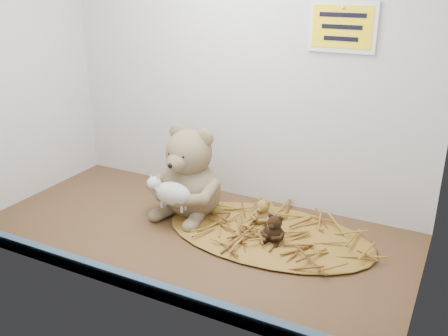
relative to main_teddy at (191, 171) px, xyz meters
The scene contains 8 objects.
alcove_shell 31.96cm from the main_teddy, 15.58° to the right, with size 120.40×60.20×90.40cm.
front_rail 41.95cm from the main_teddy, 80.51° to the right, with size 119.28×2.20×3.60cm, color #3C5873.
straw_bed 29.11cm from the main_teddy, ahead, with size 60.01×34.85×1.16cm, color brown.
main_teddy is the anchor object (origin of this frame).
toy_lamb 10.39cm from the main_teddy, 90.00° to the right, with size 14.35×8.76×9.27cm, color beige, non-canonical shape.
mini_teddy_tan 24.19cm from the main_teddy, ahead, with size 6.35×6.70×7.87cm, color olive, non-canonical shape.
mini_teddy_brown 31.02cm from the main_teddy, 11.20° to the right, with size 6.41×6.77×7.95cm, color black, non-canonical shape.
wall_sign 58.17cm from the main_teddy, 26.86° to the left, with size 16.00×1.20×11.00cm, color yellow.
Camera 1 is at (64.35, -105.78, 68.20)cm, focal length 40.00 mm.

